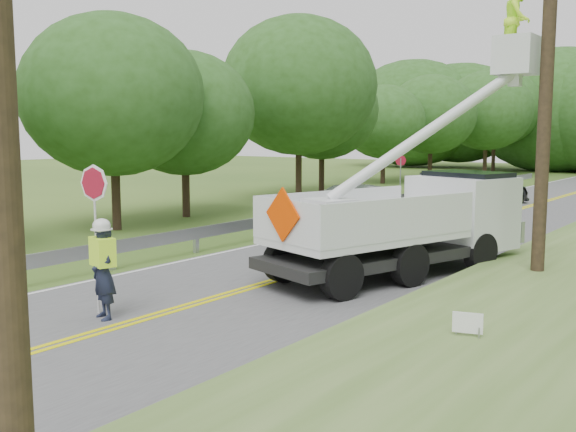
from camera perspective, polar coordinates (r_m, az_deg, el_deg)
The scene contains 10 objects.
ground at distance 11.78m, azimuth -18.07°, elevation -10.24°, with size 140.00×140.00×0.00m, color #34541E.
road at distance 22.66m, azimuth 12.22°, elevation -1.69°, with size 7.20×96.00×0.03m.
guardrail at distance 25.27m, azimuth 4.81°, elevation 0.60°, with size 0.18×48.00×0.77m.
treeline_left at distance 39.57m, azimuth 6.90°, elevation 9.57°, with size 9.57×56.57×9.30m.
flagger at distance 12.60m, azimuth -15.89°, elevation -4.14°, with size 1.13×0.59×2.86m.
bucket_truck at distance 16.65m, azimuth 12.24°, elevation 0.51°, with size 4.84×7.38×6.85m.
suv_silver at distance 21.73m, azimuth 6.07°, elevation 0.47°, with size 2.98×6.46×1.80m, color silver.
suv_darkgrey at distance 33.20m, azimuth 16.21°, elevation 2.43°, with size 2.31×5.68×1.65m, color #3D4044.
stop_sign_permanent at distance 31.52m, azimuth 9.80°, elevation 3.77°, with size 0.42×0.34×2.44m.
yard_sign at distance 10.73m, azimuth 15.43°, elevation -9.14°, with size 0.46×0.16×0.68m.
Camera 1 is at (9.27, -6.38, 3.47)m, focal length 40.68 mm.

